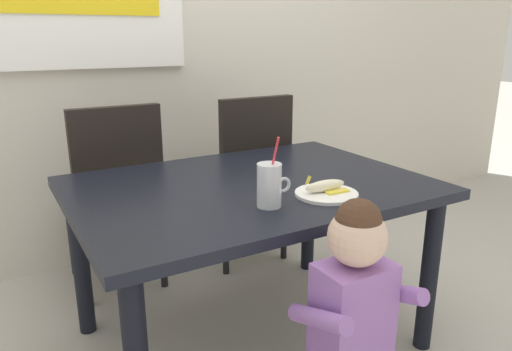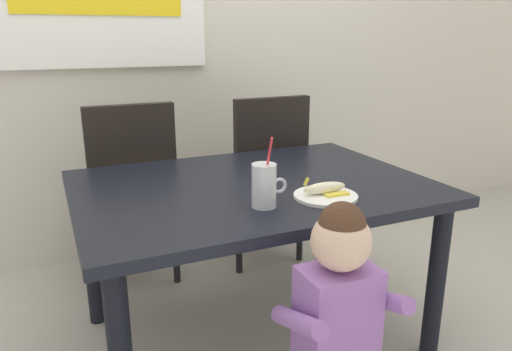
# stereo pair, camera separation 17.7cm
# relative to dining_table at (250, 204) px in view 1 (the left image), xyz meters

# --- Properties ---
(ground_plane) EXTENTS (24.00, 24.00, 0.00)m
(ground_plane) POSITION_rel_dining_table_xyz_m (0.00, 0.00, -0.62)
(ground_plane) COLOR #B7B2A8
(back_wall) EXTENTS (6.40, 0.17, 2.90)m
(back_wall) POSITION_rel_dining_table_xyz_m (-0.01, 1.15, 0.83)
(back_wall) COLOR beige
(back_wall) RESTS_ON ground
(dining_table) EXTENTS (1.36, 0.99, 0.71)m
(dining_table) POSITION_rel_dining_table_xyz_m (0.00, 0.00, 0.00)
(dining_table) COLOR black
(dining_table) RESTS_ON ground
(dining_chair_left) EXTENTS (0.44, 0.45, 0.96)m
(dining_chair_left) POSITION_rel_dining_table_xyz_m (-0.36, 0.72, -0.08)
(dining_chair_left) COLOR black
(dining_chair_left) RESTS_ON ground
(dining_chair_right) EXTENTS (0.44, 0.45, 0.96)m
(dining_chair_right) POSITION_rel_dining_table_xyz_m (0.36, 0.69, -0.08)
(dining_chair_right) COLOR black
(dining_chair_right) RESTS_ON ground
(toddler_standing) EXTENTS (0.33, 0.24, 0.84)m
(toddler_standing) POSITION_rel_dining_table_xyz_m (-0.02, -0.65, -0.09)
(toddler_standing) COLOR #3F4760
(toddler_standing) RESTS_ON ground
(milk_cup) EXTENTS (0.13, 0.09, 0.25)m
(milk_cup) POSITION_rel_dining_table_xyz_m (-0.07, -0.27, 0.16)
(milk_cup) COLOR silver
(milk_cup) RESTS_ON dining_table
(snack_plate) EXTENTS (0.23, 0.23, 0.01)m
(snack_plate) POSITION_rel_dining_table_xyz_m (0.17, -0.27, 0.10)
(snack_plate) COLOR white
(snack_plate) RESTS_ON dining_table
(peeled_banana) EXTENTS (0.17, 0.11, 0.07)m
(peeled_banana) POSITION_rel_dining_table_xyz_m (0.17, -0.26, 0.12)
(peeled_banana) COLOR #F4EAC6
(peeled_banana) RESTS_ON snack_plate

